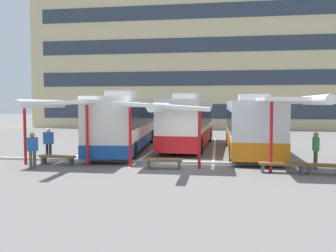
{
  "coord_description": "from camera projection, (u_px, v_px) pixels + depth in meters",
  "views": [
    {
      "loc": [
        2.14,
        -16.52,
        2.94
      ],
      "look_at": [
        -0.59,
        2.51,
        1.73
      ],
      "focal_mm": 37.47,
      "sensor_mm": 36.0,
      "label": 1
    }
  ],
  "objects": [
    {
      "name": "waiting_shelter_2",
      "position": [
        307.0,
        102.0,
        14.33
      ],
      "size": [
        3.72,
        5.04,
        3.26
      ],
      "color": "red",
      "rests_on": "ground"
    },
    {
      "name": "bench_1",
      "position": [
        164.0,
        161.0,
        15.93
      ],
      "size": [
        1.72,
        0.57,
        0.45
      ],
      "color": "brown",
      "rests_on": "ground"
    },
    {
      "name": "ground_plane",
      "position": [
        173.0,
        165.0,
        16.81
      ],
      "size": [
        160.0,
        160.0,
        0.0
      ],
      "primitive_type": "plane",
      "color": "slate"
    },
    {
      "name": "terminal_building",
      "position": [
        202.0,
        53.0,
        45.58
      ],
      "size": [
        41.4,
        11.44,
        21.79
      ],
      "color": "#D1BC8C",
      "rests_on": "ground"
    },
    {
      "name": "bench_0",
      "position": [
        57.0,
        158.0,
        16.9
      ],
      "size": [
        1.85,
        0.67,
        0.45
      ],
      "color": "brown",
      "rests_on": "ground"
    },
    {
      "name": "coach_bus_0",
      "position": [
        126.0,
        123.0,
        22.3
      ],
      "size": [
        3.41,
        11.49,
        3.69
      ],
      "color": "silver",
      "rests_on": "ground"
    },
    {
      "name": "waiting_shelter_0",
      "position": [
        53.0,
        105.0,
        16.37
      ],
      "size": [
        4.16,
        4.68,
        3.13
      ],
      "color": "red",
      "rests_on": "ground"
    },
    {
      "name": "waiting_passenger_0",
      "position": [
        32.0,
        148.0,
        15.85
      ],
      "size": [
        0.51,
        0.46,
        1.64
      ],
      "color": "brown",
      "rests_on": "ground"
    },
    {
      "name": "bench_3",
      "position": [
        328.0,
        167.0,
        14.47
      ],
      "size": [
        1.71,
        0.56,
        0.45
      ],
      "color": "brown",
      "rests_on": "ground"
    },
    {
      "name": "lane_stripe_1",
      "position": [
        156.0,
        149.0,
        23.1
      ],
      "size": [
        0.16,
        14.0,
        0.01
      ],
      "primitive_type": "cube",
      "color": "white",
      "rests_on": "ground"
    },
    {
      "name": "lane_stripe_3",
      "position": [
        276.0,
        151.0,
        22.01
      ],
      "size": [
        0.16,
        14.0,
        0.01
      ],
      "primitive_type": "cube",
      "color": "white",
      "rests_on": "ground"
    },
    {
      "name": "waiting_passenger_1",
      "position": [
        316.0,
        148.0,
        15.81
      ],
      "size": [
        0.26,
        0.5,
        1.67
      ],
      "color": "brown",
      "rests_on": "ground"
    },
    {
      "name": "waiting_shelter_1",
      "position": [
        163.0,
        108.0,
        15.67
      ],
      "size": [
        4.2,
        4.47,
        3.05
      ],
      "color": "red",
      "rests_on": "ground"
    },
    {
      "name": "bench_2",
      "position": [
        282.0,
        165.0,
        14.86
      ],
      "size": [
        1.9,
        0.44,
        0.45
      ],
      "color": "brown",
      "rests_on": "ground"
    },
    {
      "name": "coach_bus_2",
      "position": [
        250.0,
        127.0,
        20.85
      ],
      "size": [
        2.67,
        10.22,
        3.47
      ],
      "color": "silver",
      "rests_on": "ground"
    },
    {
      "name": "lane_stripe_2",
      "position": [
        214.0,
        150.0,
        22.55
      ],
      "size": [
        0.16,
        14.0,
        0.01
      ],
      "primitive_type": "cube",
      "color": "white",
      "rests_on": "ground"
    },
    {
      "name": "waiting_passenger_2",
      "position": [
        48.0,
        141.0,
        18.42
      ],
      "size": [
        0.51,
        0.29,
        1.69
      ],
      "color": "black",
      "rests_on": "ground"
    },
    {
      "name": "lane_stripe_0",
      "position": [
        100.0,
        147.0,
        23.64
      ],
      "size": [
        0.16,
        14.0,
        0.01
      ],
      "primitive_type": "cube",
      "color": "white",
      "rests_on": "ground"
    },
    {
      "name": "platform_kerb",
      "position": [
        174.0,
        162.0,
        17.32
      ],
      "size": [
        44.0,
        0.24,
        0.12
      ],
      "primitive_type": "cube",
      "color": "#ADADA8",
      "rests_on": "ground"
    },
    {
      "name": "coach_bus_1",
      "position": [
        189.0,
        123.0,
        23.88
      ],
      "size": [
        3.01,
        10.63,
        3.59
      ],
      "color": "silver",
      "rests_on": "ground"
    }
  ]
}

